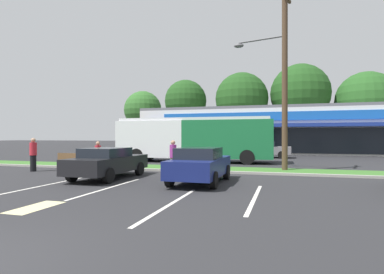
# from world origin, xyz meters

# --- Properties ---
(grass_median) EXTENTS (56.00, 2.20, 0.12)m
(grass_median) POSITION_xyz_m (0.00, 14.00, 0.06)
(grass_median) COLOR #386B28
(grass_median) RESTS_ON ground_plane
(curb_lip) EXTENTS (56.00, 0.24, 0.12)m
(curb_lip) POSITION_xyz_m (0.00, 12.78, 0.06)
(curb_lip) COLOR #99968C
(curb_lip) RESTS_ON ground_plane
(parking_stripe_0) EXTENTS (0.12, 4.80, 0.01)m
(parking_stripe_0) POSITION_xyz_m (-4.07, 7.24, 0.00)
(parking_stripe_0) COLOR silver
(parking_stripe_0) RESTS_ON ground_plane
(parking_stripe_1) EXTENTS (0.12, 4.80, 0.01)m
(parking_stripe_1) POSITION_xyz_m (-1.37, 7.06, 0.00)
(parking_stripe_1) COLOR silver
(parking_stripe_1) RESTS_ON ground_plane
(parking_stripe_2) EXTENTS (0.12, 4.80, 0.01)m
(parking_stripe_2) POSITION_xyz_m (1.77, 5.10, 0.00)
(parking_stripe_2) COLOR silver
(parking_stripe_2) RESTS_ON ground_plane
(parking_stripe_3) EXTENTS (0.12, 4.80, 0.01)m
(parking_stripe_3) POSITION_xyz_m (3.96, 6.69, 0.00)
(parking_stripe_3) COLOR silver
(parking_stripe_3) RESTS_ON ground_plane
(lot_arrow) EXTENTS (0.70, 1.60, 0.01)m
(lot_arrow) POSITION_xyz_m (-1.56, 3.73, 0.00)
(lot_arrow) COLOR beige
(lot_arrow) RESTS_ON ground_plane
(storefront_building) EXTENTS (30.91, 14.79, 5.16)m
(storefront_building) POSITION_xyz_m (4.18, 36.72, 2.58)
(storefront_building) COLOR silver
(storefront_building) RESTS_ON ground_plane
(tree_far_left) EXTENTS (6.38, 6.38, 9.64)m
(tree_far_left) POSITION_xyz_m (-18.32, 45.80, 6.43)
(tree_far_left) COLOR #473323
(tree_far_left) RESTS_ON ground_plane
(tree_left) EXTENTS (6.38, 6.38, 10.54)m
(tree_left) POSITION_xyz_m (-9.61, 42.51, 7.33)
(tree_left) COLOR #473323
(tree_left) RESTS_ON ground_plane
(tree_mid_left) EXTENTS (7.70, 7.70, 11.27)m
(tree_mid_left) POSITION_xyz_m (-1.12, 43.02, 7.41)
(tree_mid_left) COLOR #473323
(tree_mid_left) RESTS_ON ground_plane
(tree_mid) EXTENTS (8.37, 8.37, 12.24)m
(tree_mid) POSITION_xyz_m (7.08, 44.09, 8.05)
(tree_mid) COLOR #473323
(tree_mid) RESTS_ON ground_plane
(tree_mid_right) EXTENTS (8.17, 8.17, 10.76)m
(tree_mid_right) POSITION_xyz_m (15.67, 44.66, 6.67)
(tree_mid_right) COLOR #473323
(tree_mid_right) RESTS_ON ground_plane
(utility_pole) EXTENTS (3.16, 2.37, 10.07)m
(utility_pole) POSITION_xyz_m (4.73, 14.28, 5.38)
(utility_pole) COLOR #4C3826
(utility_pole) RESTS_ON ground_plane
(city_bus) EXTENTS (11.58, 2.91, 3.25)m
(city_bus) POSITION_xyz_m (-1.59, 19.11, 1.76)
(city_bus) COLOR #196638
(city_bus) RESTS_ON ground_plane
(bus_stop_bench) EXTENTS (1.60, 0.45, 0.95)m
(bus_stop_bench) POSITION_xyz_m (-6.80, 12.02, 0.50)
(bus_stop_bench) COLOR brown
(bus_stop_bench) RESTS_ON ground_plane
(car_2) EXTENTS (4.16, 1.87, 1.47)m
(car_2) POSITION_xyz_m (3.31, 25.48, 0.76)
(car_2) COLOR slate
(car_2) RESTS_ON ground_plane
(car_4) EXTENTS (1.95, 4.53, 1.38)m
(car_4) POSITION_xyz_m (-2.81, 9.35, 0.73)
(car_4) COLOR black
(car_4) RESTS_ON ground_plane
(car_5) EXTENTS (1.91, 4.21, 1.44)m
(car_5) POSITION_xyz_m (1.55, 9.19, 0.75)
(car_5) COLOR navy
(car_5) RESTS_ON ground_plane
(pedestrian_near_bench) EXTENTS (0.34, 0.34, 1.70)m
(pedestrian_near_bench) POSITION_xyz_m (-0.55, 11.76, 0.85)
(pedestrian_near_bench) COLOR #726651
(pedestrian_near_bench) RESTS_ON ground_plane
(pedestrian_by_pole) EXTENTS (0.33, 0.33, 1.63)m
(pedestrian_by_pole) POSITION_xyz_m (-4.75, 11.55, 0.82)
(pedestrian_by_pole) COLOR black
(pedestrian_by_pole) RESTS_ON ground_plane
(pedestrian_mid) EXTENTS (0.36, 0.36, 1.81)m
(pedestrian_mid) POSITION_xyz_m (-8.22, 10.72, 0.91)
(pedestrian_mid) COLOR black
(pedestrian_mid) RESTS_ON ground_plane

